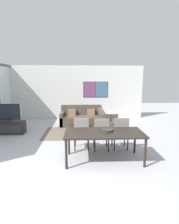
{
  "coord_description": "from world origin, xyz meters",
  "views": [
    {
      "loc": [
        0.49,
        -3.23,
        2.09
      ],
      "look_at": [
        0.74,
        2.83,
        0.95
      ],
      "focal_mm": 28.0,
      "sensor_mm": 36.0,
      "label": 1
    }
  ],
  "objects_px": {
    "sofa_side": "(108,126)",
    "dining_table": "(104,135)",
    "dining_chair_left": "(81,133)",
    "dining_chair_right": "(121,132)",
    "television": "(6,113)",
    "sofa_main": "(81,119)",
    "dining_chair_centre": "(101,133)",
    "tv_console": "(7,128)",
    "fruit_bowl": "(107,130)",
    "coffee_table": "(81,126)"
  },
  "relations": [
    {
      "from": "sofa_main",
      "to": "fruit_bowl",
      "type": "height_order",
      "value": "sofa_main"
    },
    {
      "from": "sofa_main",
      "to": "dining_table",
      "type": "distance_m",
      "value": 3.77
    },
    {
      "from": "dining_chair_left",
      "to": "dining_chair_right",
      "type": "relative_size",
      "value": 1.0
    },
    {
      "from": "dining_chair_right",
      "to": "television",
      "type": "bearing_deg",
      "value": 156.98
    },
    {
      "from": "television",
      "to": "dining_chair_right",
      "type": "height_order",
      "value": "television"
    },
    {
      "from": "sofa_main",
      "to": "sofa_side",
      "type": "xyz_separation_m",
      "value": [
        1.07,
        -1.3,
        -0.0
      ]
    },
    {
      "from": "television",
      "to": "fruit_bowl",
      "type": "bearing_deg",
      "value": -33.42
    },
    {
      "from": "dining_table",
      "to": "dining_chair_left",
      "type": "height_order",
      "value": "dining_chair_left"
    },
    {
      "from": "sofa_main",
      "to": "dining_chair_right",
      "type": "distance_m",
      "value": 3.23
    },
    {
      "from": "tv_console",
      "to": "sofa_side",
      "type": "bearing_deg",
      "value": -0.44
    },
    {
      "from": "sofa_main",
      "to": "dining_chair_centre",
      "type": "height_order",
      "value": "dining_chair_centre"
    },
    {
      "from": "sofa_side",
      "to": "television",
      "type": "bearing_deg",
      "value": 89.55
    },
    {
      "from": "tv_console",
      "to": "dining_table",
      "type": "bearing_deg",
      "value": -34.87
    },
    {
      "from": "dining_table",
      "to": "dining_chair_right",
      "type": "bearing_deg",
      "value": 50.2
    },
    {
      "from": "dining_chair_right",
      "to": "dining_chair_left",
      "type": "bearing_deg",
      "value": 179.29
    },
    {
      "from": "dining_chair_centre",
      "to": "tv_console",
      "type": "bearing_deg",
      "value": 152.81
    },
    {
      "from": "dining_table",
      "to": "sofa_side",
      "type": "bearing_deg",
      "value": 78.92
    },
    {
      "from": "sofa_side",
      "to": "dining_chair_left",
      "type": "bearing_deg",
      "value": 147.97
    },
    {
      "from": "coffee_table",
      "to": "dining_chair_left",
      "type": "relative_size",
      "value": 0.86
    },
    {
      "from": "television",
      "to": "coffee_table",
      "type": "relative_size",
      "value": 1.23
    },
    {
      "from": "dining_table",
      "to": "fruit_bowl",
      "type": "height_order",
      "value": "fruit_bowl"
    },
    {
      "from": "tv_console",
      "to": "dining_chair_right",
      "type": "bearing_deg",
      "value": -23.01
    },
    {
      "from": "tv_console",
      "to": "coffee_table",
      "type": "height_order",
      "value": "tv_console"
    },
    {
      "from": "dining_chair_left",
      "to": "dining_chair_right",
      "type": "bearing_deg",
      "value": -0.71
    },
    {
      "from": "tv_console",
      "to": "dining_table",
      "type": "xyz_separation_m",
      "value": [
        3.48,
        -2.43,
        0.46
      ]
    },
    {
      "from": "fruit_bowl",
      "to": "sofa_side",
      "type": "bearing_deg",
      "value": 80.59
    },
    {
      "from": "dining_chair_right",
      "to": "dining_table",
      "type": "bearing_deg",
      "value": -129.8
    },
    {
      "from": "dining_chair_centre",
      "to": "dining_table",
      "type": "bearing_deg",
      "value": -90.0
    },
    {
      "from": "dining_chair_centre",
      "to": "dining_chair_right",
      "type": "bearing_deg",
      "value": 6.1
    },
    {
      "from": "sofa_main",
      "to": "dining_chair_left",
      "type": "xyz_separation_m",
      "value": [
        0.02,
        -2.98,
        0.25
      ]
    },
    {
      "from": "coffee_table",
      "to": "dining_table",
      "type": "xyz_separation_m",
      "value": [
        0.6,
        -2.39,
        0.44
      ]
    },
    {
      "from": "tv_console",
      "to": "sofa_main",
      "type": "height_order",
      "value": "sofa_main"
    },
    {
      "from": "television",
      "to": "dining_chair_right",
      "type": "bearing_deg",
      "value": -23.02
    },
    {
      "from": "tv_console",
      "to": "fruit_bowl",
      "type": "relative_size",
      "value": 4.25
    },
    {
      "from": "tv_console",
      "to": "sofa_side",
      "type": "relative_size",
      "value": 0.89
    },
    {
      "from": "television",
      "to": "dining_chair_left",
      "type": "height_order",
      "value": "television"
    },
    {
      "from": "dining_chair_centre",
      "to": "fruit_bowl",
      "type": "height_order",
      "value": "dining_chair_centre"
    },
    {
      "from": "dining_chair_left",
      "to": "sofa_main",
      "type": "bearing_deg",
      "value": 90.31
    },
    {
      "from": "dining_table",
      "to": "dining_chair_centre",
      "type": "height_order",
      "value": "dining_chair_centre"
    },
    {
      "from": "sofa_side",
      "to": "dining_table",
      "type": "relative_size",
      "value": 0.76
    },
    {
      "from": "television",
      "to": "dining_chair_left",
      "type": "xyz_separation_m",
      "value": [
        2.9,
        -1.71,
        -0.28
      ]
    },
    {
      "from": "sofa_side",
      "to": "sofa_main",
      "type": "bearing_deg",
      "value": 39.45
    },
    {
      "from": "television",
      "to": "dining_table",
      "type": "height_order",
      "value": "television"
    },
    {
      "from": "television",
      "to": "dining_table",
      "type": "bearing_deg",
      "value": -34.88
    },
    {
      "from": "sofa_side",
      "to": "coffee_table",
      "type": "relative_size",
      "value": 1.77
    },
    {
      "from": "dining_chair_centre",
      "to": "dining_chair_right",
      "type": "xyz_separation_m",
      "value": [
        0.58,
        0.06,
        0.0
      ]
    },
    {
      "from": "dining_chair_right",
      "to": "sofa_main",
      "type": "bearing_deg",
      "value": 111.54
    },
    {
      "from": "tv_console",
      "to": "dining_chair_centre",
      "type": "xyz_separation_m",
      "value": [
        3.48,
        -1.79,
        0.3
      ]
    },
    {
      "from": "tv_console",
      "to": "sofa_side",
      "type": "height_order",
      "value": "sofa_side"
    },
    {
      "from": "dining_table",
      "to": "dining_chair_left",
      "type": "bearing_deg",
      "value": 129.23
    }
  ]
}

